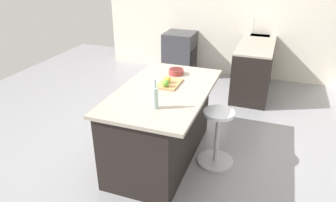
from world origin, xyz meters
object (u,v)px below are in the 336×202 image
at_px(apple_yellow, 168,80).
at_px(water_bottle, 155,97).
at_px(cutting_board, 169,84).
at_px(apple_green, 166,83).
at_px(kitchen_island, 160,123).
at_px(stool_by_window, 217,139).
at_px(oven_range, 180,53).
at_px(fruit_bowl, 176,71).

height_order(apple_yellow, water_bottle, water_bottle).
bearing_deg(cutting_board, apple_green, -0.57).
height_order(kitchen_island, water_bottle, water_bottle).
height_order(kitchen_island, stool_by_window, kitchen_island).
relative_size(oven_range, apple_green, 10.42).
bearing_deg(oven_range, apple_green, 14.66).
xyz_separation_m(oven_range, apple_green, (2.87, 0.75, 0.55)).
height_order(cutting_board, apple_green, apple_green).
bearing_deg(cutting_board, apple_yellow, -77.17).
distance_m(apple_green, water_bottle, 0.52).
bearing_deg(oven_range, stool_by_window, 26.09).
xyz_separation_m(cutting_board, apple_yellow, (0.00, -0.02, 0.05)).
distance_m(kitchen_island, cutting_board, 0.50).
height_order(kitchen_island, cutting_board, cutting_board).
bearing_deg(water_bottle, apple_green, -171.33).
xyz_separation_m(oven_range, water_bottle, (3.38, 0.83, 0.61)).
height_order(stool_by_window, cutting_board, cutting_board).
distance_m(kitchen_island, apple_green, 0.52).
bearing_deg(apple_yellow, water_bottle, 8.81).
xyz_separation_m(kitchen_island, stool_by_window, (-0.10, 0.68, -0.14)).
relative_size(oven_range, kitchen_island, 0.51).
relative_size(stool_by_window, water_bottle, 2.25).
distance_m(oven_range, cutting_board, 2.90).
distance_m(apple_yellow, water_bottle, 0.63).
bearing_deg(stool_by_window, cutting_board, -95.21).
bearing_deg(kitchen_island, apple_green, 126.95).
distance_m(apple_yellow, fruit_bowl, 0.35).
bearing_deg(oven_range, fruit_bowl, 16.69).
bearing_deg(fruit_bowl, kitchen_island, -2.63).
bearing_deg(apple_green, cutting_board, 179.43).
xyz_separation_m(kitchen_island, apple_green, (-0.04, 0.05, 0.52)).
xyz_separation_m(kitchen_island, fruit_bowl, (-0.51, 0.02, 0.50)).
bearing_deg(water_bottle, cutting_board, -173.07).
relative_size(cutting_board, apple_green, 4.33).
distance_m(stool_by_window, cutting_board, 0.87).
xyz_separation_m(oven_range, fruit_bowl, (2.40, 0.72, 0.53)).
xyz_separation_m(stool_by_window, cutting_board, (-0.06, -0.62, 0.60)).
distance_m(oven_range, apple_green, 3.02).
distance_m(stool_by_window, fruit_bowl, 1.00).
distance_m(cutting_board, apple_green, 0.13).
height_order(oven_range, apple_green, apple_green).
height_order(water_bottle, fruit_bowl, water_bottle).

